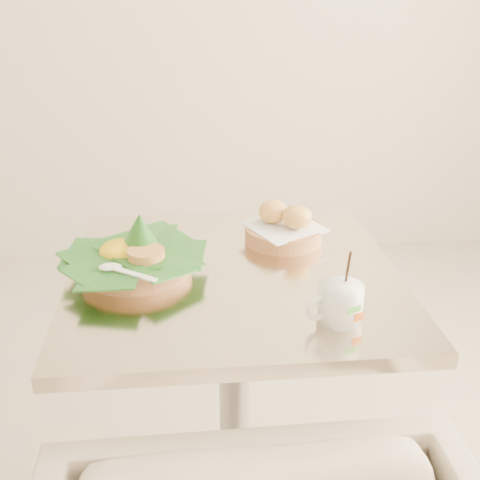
{
  "coord_description": "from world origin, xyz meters",
  "views": [
    {
      "loc": [
        0.09,
        -1.14,
        1.33
      ],
      "look_at": [
        0.18,
        0.03,
        0.82
      ],
      "focal_mm": 45.0,
      "sensor_mm": 36.0,
      "label": 1
    }
  ],
  "objects": [
    {
      "name": "bread_basket",
      "position": [
        0.29,
        0.17,
        0.78
      ],
      "size": [
        0.21,
        0.21,
        0.1
      ],
      "rotation": [
        0.0,
        0.0,
        -0.28
      ],
      "color": "#B9804F",
      "rests_on": "cafe_table"
    },
    {
      "name": "coffee_mug",
      "position": [
        0.34,
        -0.2,
        0.79
      ],
      "size": [
        0.11,
        0.09,
        0.14
      ],
      "rotation": [
        0.0,
        0.0,
        0.39
      ],
      "color": "white",
      "rests_on": "cafe_table"
    },
    {
      "name": "rice_basket",
      "position": [
        -0.05,
        0.03,
        0.79
      ],
      "size": [
        0.29,
        0.3,
        0.15
      ],
      "rotation": [
        0.0,
        0.0,
        -0.29
      ],
      "color": "#B9804F",
      "rests_on": "cafe_table"
    },
    {
      "name": "cafe_table",
      "position": [
        0.16,
        0.02,
        0.53
      ],
      "size": [
        0.72,
        0.72,
        0.75
      ],
      "rotation": [
        0.0,
        0.0,
        0.02
      ],
      "color": "gray",
      "rests_on": "floor"
    }
  ]
}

